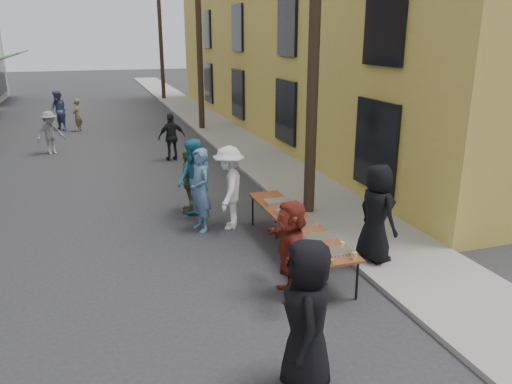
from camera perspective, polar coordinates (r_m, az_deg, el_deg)
ground at (r=8.58m, az=-12.80°, el=-12.18°), size 120.00×120.00×0.00m
sidewalk at (r=23.51m, az=-4.50°, el=7.29°), size 2.20×60.00×0.10m
building_ochre at (r=24.43m, az=10.68°, el=19.11°), size 10.00×28.00×10.00m
utility_pole_near at (r=11.53m, az=6.74°, el=18.94°), size 0.26×0.26×9.00m
utility_pole_mid at (r=22.99m, az=-6.55°, el=18.16°), size 0.26×0.26×9.00m
utility_pole_far at (r=34.81m, az=-10.89°, el=17.70°), size 0.26×0.26×9.00m
serving_table at (r=9.71m, az=4.67°, el=-3.51°), size 0.70×4.00×0.75m
catering_tray_sausage at (r=8.31m, az=9.12°, el=-6.85°), size 0.50×0.33×0.08m
catering_tray_foil_b at (r=8.84m, az=7.20°, el=-5.23°), size 0.50×0.33×0.08m
catering_tray_buns at (r=9.43m, az=5.39°, el=-3.69°), size 0.50×0.33×0.08m
catering_tray_foil_d at (r=10.03m, az=3.79°, el=-2.33°), size 0.50×0.33×0.08m
catering_tray_buns_end at (r=10.65m, az=2.39°, el=-1.12°), size 0.50×0.33×0.08m
condiment_jar_a at (r=7.98m, az=8.69°, el=-7.91°), size 0.07×0.07×0.08m
condiment_jar_b at (r=8.06m, az=8.37°, el=-7.63°), size 0.07×0.07×0.08m
condiment_jar_c at (r=8.14m, az=8.05°, el=-7.35°), size 0.07×0.07×0.08m
cup_stack at (r=8.19m, az=11.18°, el=-7.18°), size 0.08×0.08×0.12m
guest_front_a at (r=6.11m, az=5.86°, el=-14.13°), size 0.92×1.12×1.98m
guest_front_b at (r=11.00m, az=-6.40°, el=0.20°), size 0.61×0.77×1.87m
guest_front_c at (r=11.59m, az=-7.08°, el=1.26°), size 0.88×1.05×1.95m
guest_front_d at (r=11.10m, az=-3.07°, el=0.48°), size 1.12×1.39×1.88m
guest_front_e at (r=12.28m, az=-7.68°, el=1.26°), size 0.59×0.98×1.57m
guest_queue_back at (r=8.23m, az=3.97°, el=-6.52°), size 0.73×1.62×1.68m
server at (r=9.53m, az=13.64°, el=-2.35°), size 0.72×0.99×1.86m
passerby_left at (r=19.79m, az=-22.46°, el=6.27°), size 1.17×0.99×1.57m
passerby_mid at (r=17.59m, az=-9.61°, el=6.21°), size 1.02×0.56×1.64m
passerby_right at (r=24.19m, az=-19.75°, el=8.27°), size 0.46×0.60×1.47m
passerby_far at (r=24.68m, az=-21.62°, el=8.63°), size 1.08×1.12×1.81m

